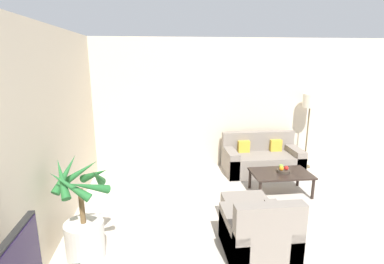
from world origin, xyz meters
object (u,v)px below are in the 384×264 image
at_px(apple_red, 286,168).
at_px(orange_fruit, 281,168).
at_px(potted_palm, 84,223).
at_px(sofa_loveseat, 261,159).
at_px(floor_lamp, 310,106).
at_px(ottoman, 245,210).
at_px(apple_green, 281,166).
at_px(coffee_table, 281,175).
at_px(fruit_bowl, 283,171).
at_px(armchair, 258,236).

distance_m(apple_red, orange_fruit, 0.09).
distance_m(potted_palm, sofa_loveseat, 3.84).
distance_m(potted_palm, floor_lamp, 4.86).
bearing_deg(ottoman, potted_palm, -165.11).
relative_size(floor_lamp, ottoman, 2.52).
xyz_separation_m(apple_green, ottoman, (-0.90, -0.90, -0.28)).
height_order(potted_palm, orange_fruit, potted_palm).
height_order(potted_palm, floor_lamp, floor_lamp).
xyz_separation_m(sofa_loveseat, floor_lamp, (1.04, 0.17, 1.07)).
height_order(coffee_table, apple_red, apple_red).
relative_size(potted_palm, apple_red, 16.63).
height_order(sofa_loveseat, orange_fruit, sofa_loveseat).
xyz_separation_m(sofa_loveseat, orange_fruit, (-0.03, -1.05, 0.20)).
height_order(orange_fruit, ottoman, orange_fruit).
distance_m(sofa_loveseat, floor_lamp, 1.50).
height_order(floor_lamp, fruit_bowl, floor_lamp).
relative_size(apple_red, armchair, 0.09).
distance_m(potted_palm, armchair, 2.04).
height_order(orange_fruit, armchair, armchair).
bearing_deg(apple_green, coffee_table, -111.63).
relative_size(floor_lamp, apple_red, 21.18).
xyz_separation_m(floor_lamp, orange_fruit, (-1.06, -1.22, -0.87)).
distance_m(floor_lamp, armchair, 3.59).
distance_m(fruit_bowl, ottoman, 1.26).
distance_m(potted_palm, fruit_bowl, 3.32).
bearing_deg(orange_fruit, sofa_loveseat, 88.55).
height_order(floor_lamp, coffee_table, floor_lamp).
height_order(sofa_loveseat, armchair, armchair).
height_order(sofa_loveseat, floor_lamp, floor_lamp).
bearing_deg(coffee_table, sofa_loveseat, 88.90).
relative_size(orange_fruit, armchair, 0.09).
bearing_deg(coffee_table, floor_lamp, 48.59).
xyz_separation_m(apple_red, armchair, (-1.02, -1.58, -0.21)).
relative_size(apple_red, apple_green, 0.93).
height_order(sofa_loveseat, apple_green, sofa_loveseat).
bearing_deg(floor_lamp, fruit_bowl, -130.54).
height_order(fruit_bowl, apple_red, apple_red).
bearing_deg(coffee_table, apple_red, -7.90).
distance_m(apple_red, armchair, 1.89).
xyz_separation_m(sofa_loveseat, armchair, (-0.96, -2.62, -0.01)).
height_order(coffee_table, ottoman, coffee_table).
bearing_deg(coffee_table, fruit_bowl, 15.90).
bearing_deg(apple_green, floor_lamp, 47.66).
distance_m(floor_lamp, orange_fruit, 1.84).
bearing_deg(ottoman, fruit_bowl, 42.77).
bearing_deg(orange_fruit, coffee_table, 72.40).
bearing_deg(coffee_table, apple_green, 68.37).
relative_size(fruit_bowl, apple_green, 2.71).
distance_m(coffee_table, apple_red, 0.15).
relative_size(potted_palm, armchair, 1.48).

